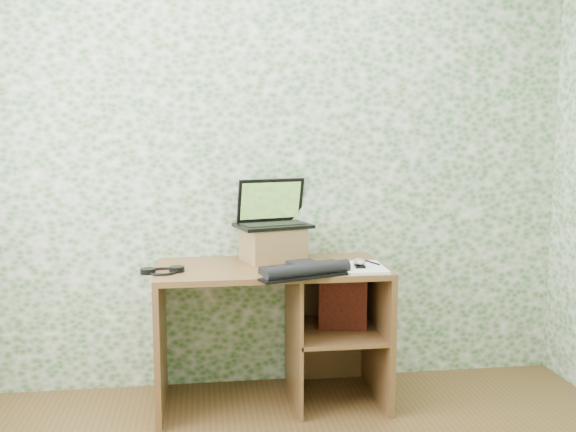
{
  "coord_description": "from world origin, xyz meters",
  "views": [
    {
      "loc": [
        -0.36,
        -1.86,
        1.45
      ],
      "look_at": [
        0.08,
        1.39,
        1.02
      ],
      "focal_mm": 40.0,
      "sensor_mm": 36.0,
      "label": 1
    }
  ],
  "objects": [
    {
      "name": "notepad",
      "position": [
        0.46,
        1.3,
        0.76
      ],
      "size": [
        0.22,
        0.31,
        0.01
      ],
      "primitive_type": "cube",
      "rotation": [
        0.0,
        0.0,
        -0.03
      ],
      "color": "white",
      "rests_on": "desk"
    },
    {
      "name": "pen",
      "position": [
        0.52,
        1.38,
        0.77
      ],
      "size": [
        0.07,
        0.14,
        0.01
      ],
      "primitive_type": "cylinder",
      "rotation": [
        1.57,
        0.0,
        0.38
      ],
      "color": "black",
      "rests_on": "notepad"
    },
    {
      "name": "riser",
      "position": [
        0.03,
        1.58,
        0.84
      ],
      "size": [
        0.37,
        0.33,
        0.18
      ],
      "primitive_type": "cube",
      "rotation": [
        0.0,
        0.0,
        0.28
      ],
      "color": "brown",
      "rests_on": "desk"
    },
    {
      "name": "wall_back",
      "position": [
        0.0,
        1.75,
        1.3
      ],
      "size": [
        3.5,
        0.0,
        3.5
      ],
      "primitive_type": "plane",
      "rotation": [
        1.57,
        0.0,
        0.0
      ],
      "color": "white",
      "rests_on": "ground"
    },
    {
      "name": "laptop",
      "position": [
        0.03,
        1.63,
        1.0
      ],
      "size": [
        0.45,
        0.37,
        0.26
      ],
      "rotation": [
        0.0,
        0.0,
        0.28
      ],
      "color": "black",
      "rests_on": "riser"
    },
    {
      "name": "keyboard",
      "position": [
        0.15,
        1.21,
        0.77
      ],
      "size": [
        0.5,
        0.4,
        0.07
      ],
      "rotation": [
        0.0,
        0.0,
        0.34
      ],
      "color": "black",
      "rests_on": "desk"
    },
    {
      "name": "red_box",
      "position": [
        0.39,
        1.44,
        0.54
      ],
      "size": [
        0.27,
        0.14,
        0.31
      ],
      "primitive_type": "cube",
      "rotation": [
        0.0,
        0.0,
        -0.24
      ],
      "color": "maroon",
      "rests_on": "desk"
    },
    {
      "name": "mouse",
      "position": [
        0.44,
        1.29,
        0.78
      ],
      "size": [
        0.07,
        0.1,
        0.03
      ],
      "primitive_type": "ellipsoid",
      "rotation": [
        0.0,
        0.0,
        -0.09
      ],
      "color": "#B2B2B4",
      "rests_on": "notepad"
    },
    {
      "name": "desk",
      "position": [
        0.08,
        1.47,
        0.48
      ],
      "size": [
        1.2,
        0.6,
        0.75
      ],
      "color": "brown",
      "rests_on": "floor"
    },
    {
      "name": "headphones",
      "position": [
        -0.56,
        1.35,
        0.76
      ],
      "size": [
        0.22,
        0.18,
        0.03
      ],
      "rotation": [
        0.0,
        0.0,
        0.19
      ],
      "color": "black",
      "rests_on": "desk"
    }
  ]
}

